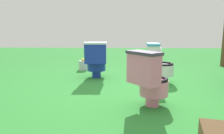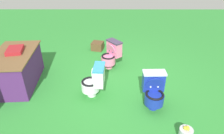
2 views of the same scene
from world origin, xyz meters
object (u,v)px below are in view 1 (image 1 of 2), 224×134
(toilet_white, at_px, (158,63))
(lemon_bucket, at_px, (83,65))
(toilet_pink, at_px, (149,79))
(toilet_blue, at_px, (96,60))

(toilet_white, xyz_separation_m, lemon_bucket, (-1.15, -1.56, -0.26))
(lemon_bucket, bearing_deg, toilet_white, 53.63)
(toilet_pink, bearing_deg, toilet_white, 125.16)
(lemon_bucket, bearing_deg, toilet_pink, 27.30)
(toilet_white, relative_size, lemon_bucket, 2.63)
(toilet_white, distance_m, toilet_pink, 1.27)
(toilet_white, distance_m, toilet_blue, 1.21)
(toilet_pink, relative_size, toilet_blue, 1.00)
(toilet_white, relative_size, toilet_pink, 1.00)
(toilet_pink, bearing_deg, lemon_bucket, 167.74)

